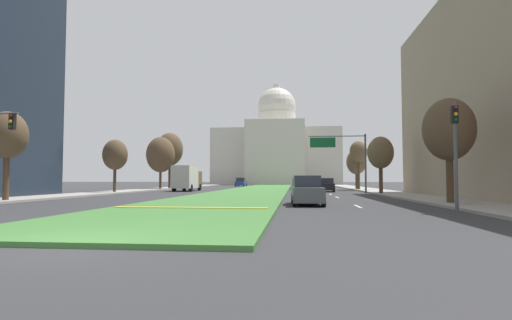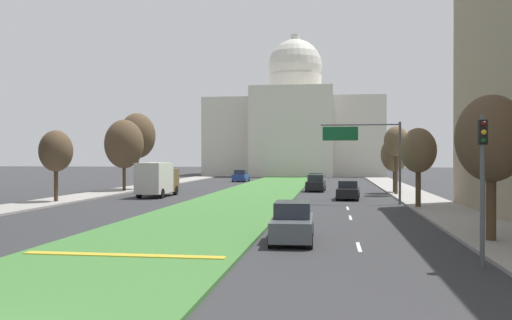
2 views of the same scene
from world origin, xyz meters
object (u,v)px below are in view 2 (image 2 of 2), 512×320
(street_tree_left_mid, at_px, (56,151))
(sedan_lead_stopped, at_px, (293,223))
(street_tree_right_mid, at_px, (418,151))
(box_truck_delivery, at_px, (157,179))
(capitol_building, at_px, (295,127))
(sedan_very_far, at_px, (241,176))
(street_tree_right_far, at_px, (396,142))
(street_tree_right_near, at_px, (491,139))
(sedan_midblock, at_px, (348,190))
(sedan_distant, at_px, (316,184))
(street_tree_left_far, at_px, (124,144))
(sedan_far_horizon, at_px, (316,180))
(traffic_light_near_right, at_px, (483,170))
(street_tree_left_distant, at_px, (137,136))
(overhead_guide_sign, at_px, (369,145))
(street_tree_right_distant, at_px, (395,155))

(street_tree_left_mid, bearing_deg, sedan_lead_stopped, -39.60)
(street_tree_right_mid, bearing_deg, box_truck_delivery, 159.44)
(capitol_building, height_order, sedan_very_far, capitol_building)
(street_tree_right_far, height_order, sedan_very_far, street_tree_right_far)
(box_truck_delivery, bearing_deg, sedan_lead_stopped, -59.51)
(street_tree_right_far, bearing_deg, street_tree_left_mid, -156.00)
(street_tree_right_mid, height_order, street_tree_right_far, street_tree_right_far)
(street_tree_right_near, xyz_separation_m, sedan_midblock, (-5.45, 23.44, -3.74))
(sedan_distant, bearing_deg, street_tree_left_far, -169.82)
(sedan_very_far, bearing_deg, sedan_far_horizon, -45.15)
(street_tree_left_far, relative_size, sedan_far_horizon, 1.68)
(sedan_very_far, bearing_deg, traffic_light_near_right, -72.78)
(street_tree_left_distant, bearing_deg, sedan_midblock, -22.46)
(capitol_building, height_order, overhead_guide_sign, capitol_building)
(overhead_guide_sign, distance_m, sedan_midblock, 6.17)
(street_tree_right_mid, distance_m, sedan_lead_stopped, 18.35)
(street_tree_right_far, bearing_deg, sedan_midblock, -131.38)
(street_tree_left_distant, distance_m, sedan_midblock, 25.38)
(street_tree_left_far, xyz_separation_m, street_tree_right_far, (28.12, -1.44, 0.07))
(street_tree_left_mid, height_order, sedan_midblock, street_tree_left_mid)
(street_tree_right_near, distance_m, sedan_very_far, 58.55)
(capitol_building, distance_m, sedan_distant, 51.44)
(street_tree_left_far, bearing_deg, sedan_distant, 10.18)
(sedan_midblock, distance_m, sedan_very_far, 34.71)
(street_tree_right_far, xyz_separation_m, street_tree_right_distant, (0.21, 3.18, -1.21))
(street_tree_left_far, xyz_separation_m, sedan_midblock, (23.40, -6.80, -4.31))
(capitol_building, height_order, street_tree_left_mid, capitol_building)
(traffic_light_near_right, relative_size, street_tree_right_far, 0.78)
(street_tree_left_far, distance_m, sedan_far_horizon, 24.18)
(street_tree_right_near, bearing_deg, sedan_midblock, 103.09)
(street_tree_left_distant, height_order, sedan_far_horizon, street_tree_left_distant)
(street_tree_right_far, distance_m, box_truck_delivery, 23.12)
(street_tree_right_near, distance_m, sedan_far_horizon, 44.21)
(street_tree_left_distant, bearing_deg, overhead_guide_sign, -29.86)
(traffic_light_near_right, distance_m, street_tree_right_far, 34.24)
(street_tree_left_mid, bearing_deg, street_tree_left_far, 89.46)
(street_tree_left_far, bearing_deg, sedan_very_far, 71.01)
(street_tree_left_mid, bearing_deg, street_tree_left_distant, 87.98)
(street_tree_right_mid, xyz_separation_m, sedan_very_far, (-19.72, 39.20, -3.34))
(street_tree_right_mid, xyz_separation_m, street_tree_left_distant, (-27.70, 17.36, 1.89))
(sedan_far_horizon, xyz_separation_m, box_truck_delivery, (-14.20, -19.20, 0.88))
(sedan_midblock, bearing_deg, street_tree_right_mid, -58.84)
(street_tree_right_far, bearing_deg, street_tree_right_mid, -89.82)
(overhead_guide_sign, xyz_separation_m, street_tree_right_far, (3.22, 9.91, 0.48))
(capitol_building, relative_size, street_tree_left_far, 4.51)
(street_tree_right_mid, height_order, sedan_far_horizon, street_tree_right_mid)
(street_tree_right_near, relative_size, street_tree_left_distant, 0.75)
(overhead_guide_sign, distance_m, street_tree_right_near, 19.30)
(street_tree_left_distant, relative_size, box_truck_delivery, 1.34)
(sedan_distant, bearing_deg, street_tree_right_near, -75.74)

